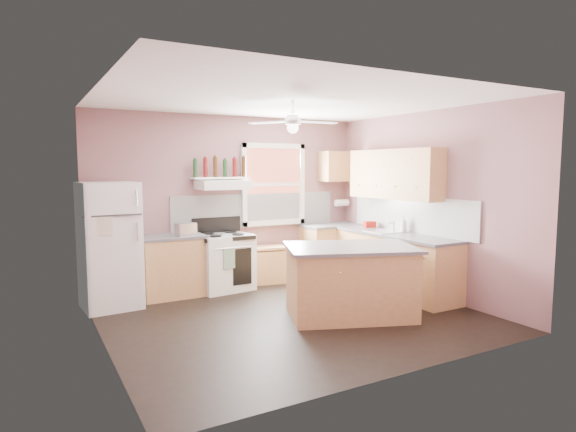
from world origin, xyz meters
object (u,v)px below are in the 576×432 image
toaster (186,229)px  island (350,283)px  stove (224,262)px  cart (268,266)px  refrigerator (109,245)px

toaster → island: bearing=-62.7°
stove → toaster: bearing=-178.1°
stove → cart: bearing=-0.3°
stove → cart: (0.80, 0.08, -0.16)m
refrigerator → island: size_ratio=1.12×
stove → cart: 0.82m
toaster → island: 2.52m
cart → island: island is taller
toaster → cart: (1.42, 0.16, -0.72)m
island → stove: bearing=135.7°
refrigerator → cart: (2.48, 0.22, -0.58)m
refrigerator → cart: size_ratio=3.14×
refrigerator → cart: bearing=0.8°
refrigerator → toaster: bearing=-1.1°
toaster → cart: size_ratio=0.52×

